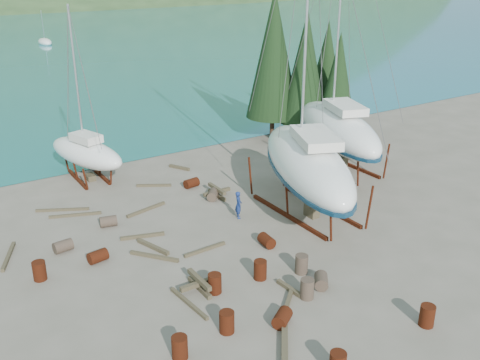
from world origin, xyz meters
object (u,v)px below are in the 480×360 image
large_sailboat_near (307,163)px  small_sailboat_shore (86,152)px  large_sailboat_far (338,128)px  worker (238,205)px

large_sailboat_near → small_sailboat_shore: bearing=148.9°
large_sailboat_near → large_sailboat_far: large_sailboat_near is taller
large_sailboat_near → large_sailboat_far: (6.20, 4.32, -0.10)m
large_sailboat_far → large_sailboat_near: bearing=-125.4°
large_sailboat_near → small_sailboat_shore: size_ratio=1.71×
large_sailboat_far → worker: large_sailboat_far is taller
large_sailboat_near → small_sailboat_shore: (-8.50, 11.70, -1.19)m
large_sailboat_far → small_sailboat_shore: bearing=173.0°
large_sailboat_far → small_sailboat_shore: (-14.69, 7.38, -1.09)m
large_sailboat_near → small_sailboat_shore: 14.51m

